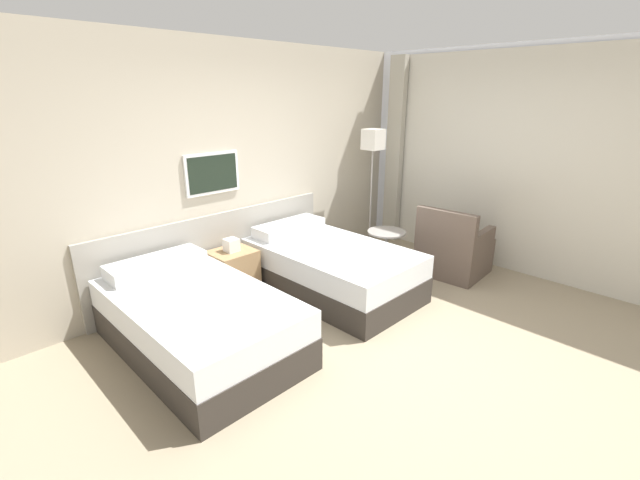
{
  "coord_description": "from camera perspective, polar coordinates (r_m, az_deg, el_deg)",
  "views": [
    {
      "loc": [
        -2.84,
        -1.85,
        2.16
      ],
      "look_at": [
        0.15,
        1.16,
        0.69
      ],
      "focal_mm": 24.0,
      "sensor_mm": 36.0,
      "label": 1
    }
  ],
  "objects": [
    {
      "name": "ground_plane",
      "position": [
        4.02,
        10.47,
        -13.72
      ],
      "size": [
        16.0,
        16.0,
        0.0
      ],
      "primitive_type": "plane",
      "color": "gray"
    },
    {
      "name": "wall_headboard",
      "position": [
        5.03,
        -10.3,
        8.94
      ],
      "size": [
        10.0,
        0.1,
        2.7
      ],
      "color": "#B7AD99",
      "rests_on": "ground_plane"
    },
    {
      "name": "floor_lamp",
      "position": [
        5.87,
        7.06,
        11.84
      ],
      "size": [
        0.24,
        0.24,
        1.7
      ],
      "color": "#9E9993",
      "rests_on": "ground_plane"
    },
    {
      "name": "wall_window",
      "position": [
        5.7,
        26.44,
        8.9
      ],
      "size": [
        0.21,
        4.71,
        2.7
      ],
      "color": "white",
      "rests_on": "ground_plane"
    },
    {
      "name": "armchair",
      "position": [
        5.55,
        17.3,
        -1.49
      ],
      "size": [
        0.77,
        0.78,
        0.87
      ],
      "rotation": [
        0.0,
        0.0,
        1.64
      ],
      "color": "brown",
      "rests_on": "ground_plane"
    },
    {
      "name": "bed_near_door",
      "position": [
        3.93,
        -16.03,
        -10.29
      ],
      "size": [
        1.12,
        1.91,
        0.67
      ],
      "color": "#332D28",
      "rests_on": "ground_plane"
    },
    {
      "name": "nightstand",
      "position": [
        4.85,
        -11.48,
        -4.23
      ],
      "size": [
        0.46,
        0.42,
        0.66
      ],
      "color": "#9E7A51",
      "rests_on": "ground_plane"
    },
    {
      "name": "bed_near_window",
      "position": [
        4.84,
        1.4,
        -3.73
      ],
      "size": [
        1.12,
        1.91,
        0.67
      ],
      "color": "#332D28",
      "rests_on": "ground_plane"
    },
    {
      "name": "side_table",
      "position": [
        5.45,
        8.81,
        -0.34
      ],
      "size": [
        0.48,
        0.48,
        0.51
      ],
      "color": "gray",
      "rests_on": "ground_plane"
    }
  ]
}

